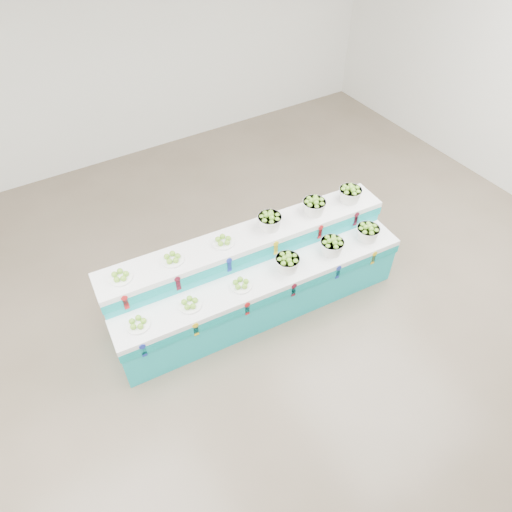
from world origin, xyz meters
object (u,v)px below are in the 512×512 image
display_stand (256,277)px  basket_upper_right (350,194)px  basket_lower_left (287,262)px  plate_upper_mid (172,258)px

display_stand → basket_upper_right: bearing=8.8°
basket_lower_left → plate_upper_mid: 1.34m
plate_upper_mid → display_stand: bearing=-17.6°
basket_lower_left → plate_upper_mid: bearing=155.9°
basket_upper_right → plate_upper_mid: bearing=176.0°
plate_upper_mid → basket_lower_left: bearing=-24.1°
basket_lower_left → basket_upper_right: bearing=17.3°
plate_upper_mid → basket_upper_right: size_ratio=0.91×
display_stand → plate_upper_mid: size_ratio=13.90×
basket_lower_left → basket_upper_right: size_ratio=1.00×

